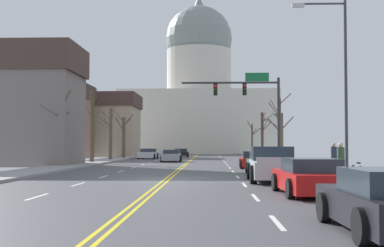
{
  "coord_description": "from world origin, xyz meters",
  "views": [
    {
      "loc": [
        2.05,
        -24.91,
        1.68
      ],
      "look_at": [
        0.31,
        25.78,
        3.76
      ],
      "focal_mm": 48.09,
      "sensor_mm": 36.0,
      "label": 1
    }
  ],
  "objects_px": {
    "sedan_near_01": "(265,164)",
    "pedestrian_00": "(341,158)",
    "street_lamp_right": "(339,72)",
    "sedan_near_00": "(255,160)",
    "signal_gantry": "(252,99)",
    "sedan_oncoming_02": "(181,153)",
    "sedan_near_03": "(310,177)",
    "pickup_truck_near_02": "(273,166)",
    "sedan_oncoming_01": "(148,154)",
    "bicycle_parked": "(357,174)",
    "sedan_oncoming_00": "(171,156)",
    "pedestrian_01": "(334,156)"
  },
  "relations": [
    {
      "from": "sedan_near_03",
      "to": "sedan_oncoming_02",
      "type": "height_order",
      "value": "sedan_near_03"
    },
    {
      "from": "sedan_oncoming_01",
      "to": "pedestrian_01",
      "type": "height_order",
      "value": "pedestrian_01"
    },
    {
      "from": "sedan_oncoming_01",
      "to": "sedan_near_03",
      "type": "bearing_deg",
      "value": -76.11
    },
    {
      "from": "pickup_truck_near_02",
      "to": "sedan_oncoming_00",
      "type": "distance_m",
      "value": 27.38
    },
    {
      "from": "sedan_near_03",
      "to": "sedan_oncoming_01",
      "type": "relative_size",
      "value": 1.02
    },
    {
      "from": "signal_gantry",
      "to": "sedan_oncoming_02",
      "type": "distance_m",
      "value": 30.62
    },
    {
      "from": "sedan_near_01",
      "to": "pedestrian_01",
      "type": "xyz_separation_m",
      "value": [
        3.92,
        0.17,
        0.45
      ]
    },
    {
      "from": "signal_gantry",
      "to": "sedan_oncoming_02",
      "type": "bearing_deg",
      "value": 104.05
    },
    {
      "from": "pedestrian_01",
      "to": "bicycle_parked",
      "type": "xyz_separation_m",
      "value": [
        -0.98,
        -8.0,
        -0.56
      ]
    },
    {
      "from": "signal_gantry",
      "to": "sedan_near_03",
      "type": "relative_size",
      "value": 1.74
    },
    {
      "from": "bicycle_parked",
      "to": "sedan_near_01",
      "type": "bearing_deg",
      "value": 110.57
    },
    {
      "from": "signal_gantry",
      "to": "bicycle_parked",
      "type": "bearing_deg",
      "value": -82.38
    },
    {
      "from": "sedan_near_01",
      "to": "sedan_near_03",
      "type": "xyz_separation_m",
      "value": [
        0.24,
        -11.88,
        -0.02
      ]
    },
    {
      "from": "pickup_truck_near_02",
      "to": "sedan_oncoming_00",
      "type": "relative_size",
      "value": 1.24
    },
    {
      "from": "street_lamp_right",
      "to": "sedan_oncoming_01",
      "type": "distance_m",
      "value": 39.39
    },
    {
      "from": "sedan_near_01",
      "to": "pedestrian_01",
      "type": "bearing_deg",
      "value": 2.41
    },
    {
      "from": "street_lamp_right",
      "to": "sedan_near_00",
      "type": "height_order",
      "value": "street_lamp_right"
    },
    {
      "from": "street_lamp_right",
      "to": "pickup_truck_near_02",
      "type": "relative_size",
      "value": 1.52
    },
    {
      "from": "sedan_oncoming_02",
      "to": "sedan_near_03",
      "type": "bearing_deg",
      "value": -82.2
    },
    {
      "from": "sedan_near_00",
      "to": "sedan_oncoming_01",
      "type": "distance_m",
      "value": 25.7
    },
    {
      "from": "sedan_near_01",
      "to": "sedan_oncoming_02",
      "type": "distance_m",
      "value": 42.01
    },
    {
      "from": "sedan_oncoming_02",
      "to": "sedan_oncoming_01",
      "type": "bearing_deg",
      "value": -107.4
    },
    {
      "from": "signal_gantry",
      "to": "pickup_truck_near_02",
      "type": "bearing_deg",
      "value": -91.57
    },
    {
      "from": "street_lamp_right",
      "to": "sedan_oncoming_02",
      "type": "height_order",
      "value": "street_lamp_right"
    },
    {
      "from": "sedan_near_03",
      "to": "sedan_near_00",
      "type": "bearing_deg",
      "value": 90.52
    },
    {
      "from": "sedan_oncoming_02",
      "to": "pedestrian_00",
      "type": "xyz_separation_m",
      "value": [
        10.08,
        -46.37,
        0.52
      ]
    },
    {
      "from": "sedan_near_03",
      "to": "sedan_near_01",
      "type": "bearing_deg",
      "value": 91.14
    },
    {
      "from": "sedan_oncoming_02",
      "to": "bicycle_parked",
      "type": "distance_m",
      "value": 50.25
    },
    {
      "from": "pickup_truck_near_02",
      "to": "pedestrian_01",
      "type": "distance_m",
      "value": 7.0
    },
    {
      "from": "sedan_oncoming_02",
      "to": "signal_gantry",
      "type": "bearing_deg",
      "value": -75.95
    },
    {
      "from": "sedan_near_01",
      "to": "pedestrian_00",
      "type": "xyz_separation_m",
      "value": [
        3.02,
        -4.96,
        0.45
      ]
    },
    {
      "from": "sedan_oncoming_00",
      "to": "pedestrian_01",
      "type": "height_order",
      "value": "pedestrian_01"
    },
    {
      "from": "sedan_near_03",
      "to": "sedan_oncoming_00",
      "type": "height_order",
      "value": "sedan_near_03"
    },
    {
      "from": "sedan_oncoming_00",
      "to": "pedestrian_01",
      "type": "xyz_separation_m",
      "value": [
        10.81,
        -20.91,
        0.49
      ]
    },
    {
      "from": "sedan_near_00",
      "to": "sedan_oncoming_00",
      "type": "height_order",
      "value": "sedan_near_00"
    },
    {
      "from": "street_lamp_right",
      "to": "sedan_near_01",
      "type": "bearing_deg",
      "value": 114.25
    },
    {
      "from": "sedan_oncoming_01",
      "to": "bicycle_parked",
      "type": "xyz_separation_m",
      "value": [
        13.29,
        -38.76,
        -0.09
      ]
    },
    {
      "from": "sedan_oncoming_00",
      "to": "sedan_oncoming_01",
      "type": "relative_size",
      "value": 0.97
    },
    {
      "from": "sedan_oncoming_02",
      "to": "street_lamp_right",
      "type": "bearing_deg",
      "value": -78.36
    },
    {
      "from": "sedan_near_03",
      "to": "pedestrian_01",
      "type": "distance_m",
      "value": 12.61
    },
    {
      "from": "sedan_near_00",
      "to": "sedan_oncoming_01",
      "type": "height_order",
      "value": "sedan_near_00"
    },
    {
      "from": "signal_gantry",
      "to": "sedan_oncoming_00",
      "type": "distance_m",
      "value": 12.45
    },
    {
      "from": "signal_gantry",
      "to": "bicycle_parked",
      "type": "xyz_separation_m",
      "value": [
        2.66,
        -19.91,
        -4.86
      ]
    },
    {
      "from": "bicycle_parked",
      "to": "sedan_oncoming_00",
      "type": "bearing_deg",
      "value": 108.77
    },
    {
      "from": "sedan_oncoming_02",
      "to": "pedestrian_00",
      "type": "height_order",
      "value": "pedestrian_00"
    },
    {
      "from": "signal_gantry",
      "to": "street_lamp_right",
      "type": "relative_size",
      "value": 0.98
    },
    {
      "from": "sedan_near_00",
      "to": "pickup_truck_near_02",
      "type": "relative_size",
      "value": 0.84
    },
    {
      "from": "sedan_near_03",
      "to": "bicycle_parked",
      "type": "xyz_separation_m",
      "value": [
        2.7,
        4.05,
        -0.09
      ]
    },
    {
      "from": "sedan_near_00",
      "to": "sedan_near_01",
      "type": "height_order",
      "value": "sedan_near_01"
    },
    {
      "from": "pickup_truck_near_02",
      "to": "sedan_near_00",
      "type": "bearing_deg",
      "value": 88.82
    }
  ]
}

